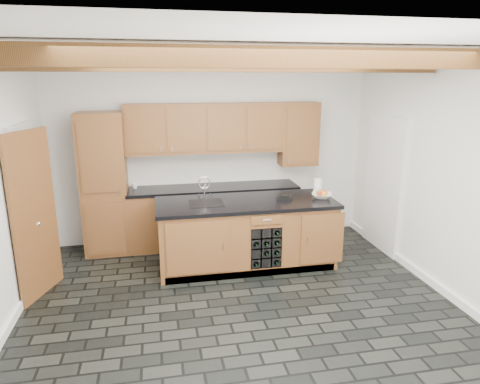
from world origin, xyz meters
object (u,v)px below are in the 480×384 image
(kitchen_scale, at_px, (285,197))
(island, at_px, (247,233))
(paper_towel, at_px, (318,186))
(fruit_bowl, at_px, (322,196))

(kitchen_scale, bearing_deg, island, -156.04)
(island, xyz_separation_m, paper_towel, (1.11, 0.23, 0.57))
(island, height_order, paper_towel, paper_towel)
(fruit_bowl, bearing_deg, island, 178.07)
(kitchen_scale, distance_m, paper_towel, 0.62)
(kitchen_scale, relative_size, paper_towel, 1.04)
(kitchen_scale, distance_m, fruit_bowl, 0.53)
(fruit_bowl, height_order, paper_towel, paper_towel)
(island, distance_m, paper_towel, 1.27)
(island, height_order, fruit_bowl, fruit_bowl)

